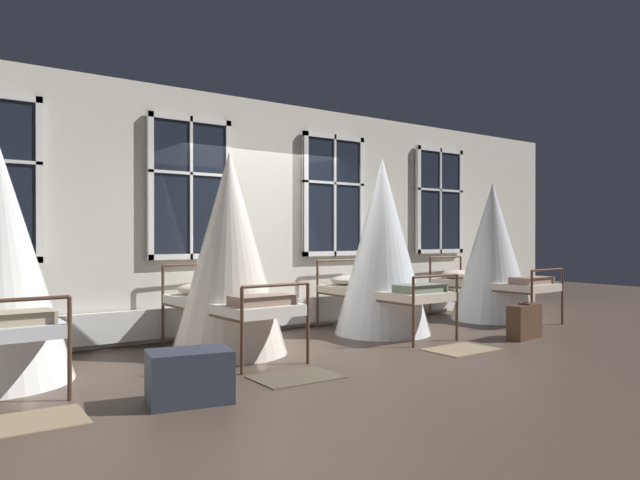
{
  "coord_description": "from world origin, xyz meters",
  "views": [
    {
      "loc": [
        -4.13,
        -5.94,
        1.32
      ],
      "look_at": [
        0.1,
        -0.05,
        1.27
      ],
      "focal_mm": 32.8,
      "sensor_mm": 36.0,
      "label": 1
    }
  ],
  "objects_px": {
    "cot_second": "(229,255)",
    "travel_trunk": "(189,376)",
    "cot_third": "(382,248)",
    "suitcase_dark": "(524,322)",
    "cot_fourth": "(492,253)"
  },
  "relations": [
    {
      "from": "cot_second",
      "to": "travel_trunk",
      "type": "height_order",
      "value": "cot_second"
    },
    {
      "from": "cot_second",
      "to": "cot_third",
      "type": "bearing_deg",
      "value": -91.06
    },
    {
      "from": "cot_third",
      "to": "cot_fourth",
      "type": "distance_m",
      "value": 2.31
    },
    {
      "from": "cot_fourth",
      "to": "travel_trunk",
      "type": "xyz_separation_m",
      "value": [
        -5.76,
        -1.58,
        -0.84
      ]
    },
    {
      "from": "cot_second",
      "to": "cot_fourth",
      "type": "distance_m",
      "value": 4.62
    },
    {
      "from": "travel_trunk",
      "to": "cot_third",
      "type": "bearing_deg",
      "value": 24.79
    },
    {
      "from": "cot_fourth",
      "to": "travel_trunk",
      "type": "distance_m",
      "value": 6.03
    },
    {
      "from": "cot_second",
      "to": "suitcase_dark",
      "type": "xyz_separation_m",
      "value": [
        3.51,
        -1.36,
        -0.88
      ]
    },
    {
      "from": "cot_second",
      "to": "cot_third",
      "type": "height_order",
      "value": "cot_third"
    },
    {
      "from": "cot_second",
      "to": "travel_trunk",
      "type": "bearing_deg",
      "value": 142.32
    },
    {
      "from": "suitcase_dark",
      "to": "travel_trunk",
      "type": "relative_size",
      "value": 0.91
    },
    {
      "from": "travel_trunk",
      "to": "cot_fourth",
      "type": "bearing_deg",
      "value": 15.29
    },
    {
      "from": "suitcase_dark",
      "to": "travel_trunk",
      "type": "xyz_separation_m",
      "value": [
        -4.66,
        -0.21,
        -0.01
      ]
    },
    {
      "from": "cot_fourth",
      "to": "travel_trunk",
      "type": "height_order",
      "value": "cot_fourth"
    },
    {
      "from": "cot_fourth",
      "to": "cot_third",
      "type": "bearing_deg",
      "value": 88.55
    }
  ]
}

